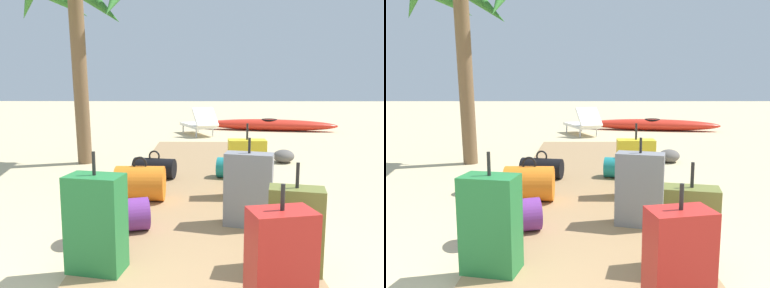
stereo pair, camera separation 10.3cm
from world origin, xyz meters
TOP-DOWN VIEW (x-y plane):
  - ground_plane at (0.00, 3.04)m, footprint 60.00×60.00m
  - boardwalk at (0.00, 3.80)m, footprint 1.74×7.60m
  - suitcase_olive at (0.70, 1.39)m, footprint 0.41×0.28m
  - suitcase_grey at (0.49, 2.26)m, footprint 0.47×0.31m
  - duffel_bag_orange at (-0.62, 3.03)m, footprint 0.55×0.40m
  - suitcase_yellow at (0.59, 3.18)m, footprint 0.43×0.23m
  - duffel_bag_teal at (0.53, 4.11)m, footprint 0.53×0.38m
  - duffel_bag_black at (-0.58, 4.09)m, footprint 0.63×0.40m
  - suitcase_green at (-0.68, 1.37)m, footprint 0.42×0.30m
  - suitcase_red at (0.49, 0.86)m, footprint 0.39×0.29m
  - duffel_bag_purple at (-0.71, 2.08)m, footprint 0.65×0.45m
  - palm_tree_far_left at (-1.99, 5.31)m, footprint 2.04×2.16m
  - lounge_chair at (0.06, 9.43)m, footprint 1.10×1.66m
  - kayak at (2.22, 10.59)m, footprint 4.09×1.49m
  - rock_left_mid at (-1.44, 3.59)m, footprint 0.38×0.39m
  - rock_right_near at (1.57, 5.61)m, footprint 0.52×0.55m

SIDE VIEW (x-z plane):
  - ground_plane at x=0.00m, z-range 0.00..0.00m
  - boardwalk at x=0.00m, z-range 0.00..0.08m
  - rock_right_near at x=1.57m, z-range 0.00..0.23m
  - rock_left_mid at x=-1.44m, z-range 0.00..0.24m
  - kayak at x=2.22m, z-range 0.00..0.35m
  - duffel_bag_black at x=-0.58m, z-range 0.03..0.42m
  - duffel_bag_teal at x=0.53m, z-range 0.03..0.42m
  - duffel_bag_purple at x=-0.71m, z-range 0.03..0.43m
  - duffel_bag_orange at x=-0.62m, z-range 0.03..0.53m
  - lounge_chair at x=0.06m, z-range -0.07..0.72m
  - suitcase_olive at x=0.70m, z-range -0.01..0.76m
  - suitcase_red at x=0.49m, z-range 0.01..0.77m
  - suitcase_yellow at x=0.59m, z-range -0.01..0.85m
  - suitcase_grey at x=0.49m, z-range 0.01..0.83m
  - suitcase_green at x=-0.68m, z-range 0.00..0.85m
  - palm_tree_far_left at x=-1.99m, z-range 0.93..4.30m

